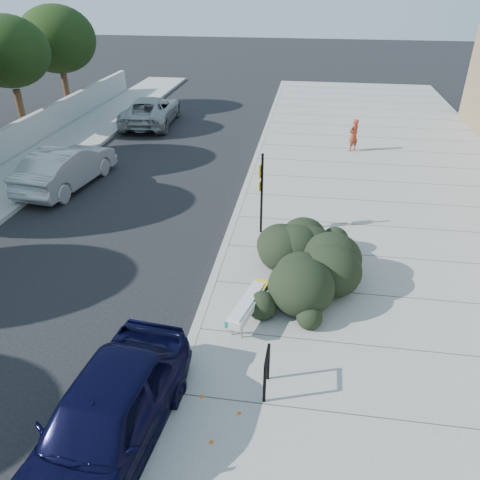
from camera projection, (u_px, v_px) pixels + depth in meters
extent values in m
plane|color=black|center=(196.00, 333.00, 11.19)|extent=(120.00, 120.00, 0.00)
cube|color=gray|center=(405.00, 244.00, 14.73)|extent=(11.20, 50.00, 0.15)
cube|color=#9E9E99|center=(230.00, 231.00, 15.45)|extent=(0.22, 50.00, 0.17)
cube|color=#9E9E99|center=(7.00, 215.00, 16.48)|extent=(0.22, 50.00, 0.17)
cylinder|color=#332114|center=(22.00, 113.00, 24.24)|extent=(0.36, 0.36, 2.40)
ellipsoid|color=black|center=(7.00, 52.00, 22.76)|extent=(4.00, 4.00, 3.40)
cylinder|color=#332114|center=(67.00, 92.00, 28.54)|extent=(0.36, 0.36, 2.40)
ellipsoid|color=black|center=(57.00, 39.00, 27.05)|extent=(4.40, 4.40, 3.74)
cylinder|color=gray|center=(232.00, 329.00, 10.83)|extent=(0.04, 0.04, 0.35)
cylinder|color=gray|center=(242.00, 332.00, 10.75)|extent=(0.04, 0.04, 0.35)
cylinder|color=gray|center=(255.00, 295.00, 11.96)|extent=(0.04, 0.04, 0.35)
cylinder|color=gray|center=(264.00, 298.00, 11.88)|extent=(0.04, 0.04, 0.35)
cylinder|color=gray|center=(244.00, 306.00, 11.32)|extent=(0.40, 1.38, 0.03)
cylinder|color=gray|center=(253.00, 309.00, 11.24)|extent=(0.40, 1.38, 0.03)
cube|color=#B2B2B2|center=(249.00, 303.00, 11.22)|extent=(0.84, 1.89, 0.19)
cube|color=yellow|center=(260.00, 284.00, 11.75)|extent=(0.46, 0.46, 0.02)
cube|color=teal|center=(227.00, 322.00, 10.61)|extent=(0.10, 0.22, 0.18)
cylinder|color=black|center=(265.00, 384.00, 8.99)|extent=(0.06, 0.06, 0.93)
cylinder|color=black|center=(268.00, 362.00, 9.50)|extent=(0.06, 0.06, 0.93)
cylinder|color=black|center=(267.00, 355.00, 9.02)|extent=(0.08, 0.60, 0.06)
cube|color=black|center=(262.00, 194.00, 14.62)|extent=(0.07, 0.07, 2.66)
cube|color=yellow|center=(261.00, 171.00, 14.26)|extent=(0.09, 0.30, 0.43)
cube|color=yellow|center=(260.00, 186.00, 14.50)|extent=(0.09, 0.28, 0.33)
ellipsoid|color=black|center=(305.00, 254.00, 12.56)|extent=(3.28, 4.63, 1.57)
imported|color=black|center=(105.00, 419.00, 8.08)|extent=(2.31, 4.77, 1.57)
imported|color=#98989C|center=(66.00, 167.00, 18.57)|extent=(2.32, 5.11, 1.62)
imported|color=#939798|center=(151.00, 111.00, 26.41)|extent=(2.96, 5.72, 1.54)
imported|color=maroon|center=(354.00, 135.00, 21.93)|extent=(0.65, 0.64, 1.52)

